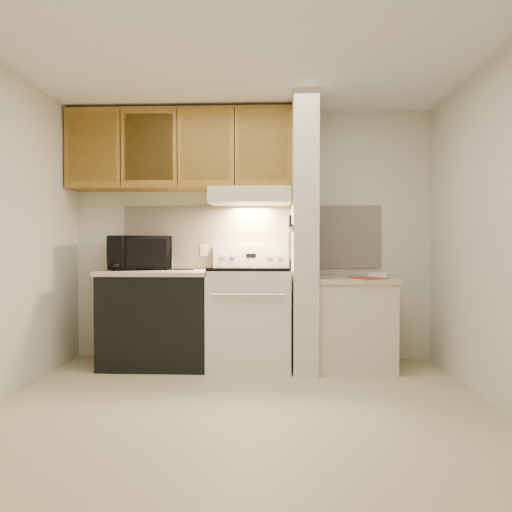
{
  "coord_description": "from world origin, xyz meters",
  "views": [
    {
      "loc": [
        0.23,
        -3.14,
        1.14
      ],
      "look_at": [
        0.07,
        0.75,
        1.06
      ],
      "focal_mm": 32.0,
      "sensor_mm": 36.0,
      "label": 1
    }
  ],
  "objects": [
    {
      "name": "floor",
      "position": [
        0.0,
        0.0,
        0.0
      ],
      "size": [
        3.6,
        3.6,
        0.0
      ],
      "primitive_type": "plane",
      "color": "#C5B88B",
      "rests_on": "ground"
    },
    {
      "name": "ceiling",
      "position": [
        0.0,
        0.0,
        2.5
      ],
      "size": [
        3.6,
        3.6,
        0.0
      ],
      "primitive_type": "plane",
      "rotation": [
        3.14,
        0.0,
        0.0
      ],
      "color": "white",
      "rests_on": "wall_back"
    },
    {
      "name": "wall_back",
      "position": [
        0.0,
        1.5,
        1.25
      ],
      "size": [
        3.6,
        2.5,
        0.02
      ],
      "primitive_type": "cube",
      "rotation": [
        1.57,
        0.0,
        0.0
      ],
      "color": "beige",
      "rests_on": "floor"
    },
    {
      "name": "wall_right",
      "position": [
        1.8,
        0.0,
        1.25
      ],
      "size": [
        0.02,
        3.0,
        2.5
      ],
      "primitive_type": "cube",
      "color": "beige",
      "rests_on": "floor"
    },
    {
      "name": "backsplash",
      "position": [
        0.0,
        1.49,
        1.24
      ],
      "size": [
        2.6,
        0.02,
        0.63
      ],
      "primitive_type": "cube",
      "color": "#F2E2C5",
      "rests_on": "wall_back"
    },
    {
      "name": "range_body",
      "position": [
        0.0,
        1.16,
        0.46
      ],
      "size": [
        0.76,
        0.65,
        0.92
      ],
      "primitive_type": "cube",
      "color": "silver",
      "rests_on": "floor"
    },
    {
      "name": "oven_window",
      "position": [
        0.0,
        0.84,
        0.5
      ],
      "size": [
        0.5,
        0.01,
        0.3
      ],
      "primitive_type": "cube",
      "color": "black",
      "rests_on": "range_body"
    },
    {
      "name": "oven_handle",
      "position": [
        0.0,
        0.8,
        0.72
      ],
      "size": [
        0.65,
        0.02,
        0.02
      ],
      "primitive_type": "cylinder",
      "rotation": [
        0.0,
        1.57,
        0.0
      ],
      "color": "silver",
      "rests_on": "range_body"
    },
    {
      "name": "cooktop",
      "position": [
        0.0,
        1.16,
        0.94
      ],
      "size": [
        0.74,
        0.64,
        0.03
      ],
      "primitive_type": "cube",
      "color": "black",
      "rests_on": "range_body"
    },
    {
      "name": "range_backguard",
      "position": [
        0.0,
        1.44,
        1.05
      ],
      "size": [
        0.76,
        0.08,
        0.2
      ],
      "primitive_type": "cube",
      "color": "silver",
      "rests_on": "range_body"
    },
    {
      "name": "range_display",
      "position": [
        0.0,
        1.4,
        1.05
      ],
      "size": [
        0.1,
        0.01,
        0.04
      ],
      "primitive_type": "cube",
      "color": "black",
      "rests_on": "range_backguard"
    },
    {
      "name": "range_knob_left_outer",
      "position": [
        -0.28,
        1.4,
        1.05
      ],
      "size": [
        0.05,
        0.02,
        0.05
      ],
      "primitive_type": "cylinder",
      "rotation": [
        1.57,
        0.0,
        0.0
      ],
      "color": "silver",
      "rests_on": "range_backguard"
    },
    {
      "name": "range_knob_left_inner",
      "position": [
        -0.18,
        1.4,
        1.05
      ],
      "size": [
        0.05,
        0.02,
        0.05
      ],
      "primitive_type": "cylinder",
      "rotation": [
        1.57,
        0.0,
        0.0
      ],
      "color": "silver",
      "rests_on": "range_backguard"
    },
    {
      "name": "range_knob_right_inner",
      "position": [
        0.18,
        1.4,
        1.05
      ],
      "size": [
        0.05,
        0.02,
        0.05
      ],
      "primitive_type": "cylinder",
      "rotation": [
        1.57,
        0.0,
        0.0
      ],
      "color": "silver",
      "rests_on": "range_backguard"
    },
    {
      "name": "range_knob_right_outer",
      "position": [
        0.28,
        1.4,
        1.05
      ],
      "size": [
        0.05,
        0.02,
        0.05
      ],
      "primitive_type": "cylinder",
      "rotation": [
        1.57,
        0.0,
        0.0
      ],
      "color": "silver",
      "rests_on": "range_backguard"
    },
    {
      "name": "dishwasher_front",
      "position": [
        -0.88,
        1.17,
        0.43
      ],
      "size": [
        1.0,
        0.63,
        0.87
      ],
      "primitive_type": "cube",
      "color": "black",
      "rests_on": "floor"
    },
    {
      "name": "left_countertop",
      "position": [
        -0.88,
        1.17,
        0.89
      ],
      "size": [
        1.04,
        0.67,
        0.04
      ],
      "primitive_type": "cube",
      "color": "beige",
      "rests_on": "dishwasher_front"
    },
    {
      "name": "spoon_rest",
      "position": [
        -0.67,
        1.24,
        0.92
      ],
      "size": [
        0.25,
        0.09,
        0.02
      ],
      "primitive_type": "cube",
      "rotation": [
        0.0,
        0.0,
        0.06
      ],
      "color": "black",
      "rests_on": "left_countertop"
    },
    {
      "name": "teal_jar",
      "position": [
        -0.83,
        1.39,
        0.96
      ],
      "size": [
        0.12,
        0.12,
        0.11
      ],
      "primitive_type": "cylinder",
      "rotation": [
        0.0,
        0.0,
        0.24
      ],
      "color": "#206659",
      "rests_on": "left_countertop"
    },
    {
      "name": "outlet",
      "position": [
        -0.48,
        1.48,
        1.1
      ],
      "size": [
        0.08,
        0.01,
        0.12
      ],
      "primitive_type": "cube",
      "color": "beige",
      "rests_on": "backsplash"
    },
    {
      "name": "microwave",
      "position": [
        -1.1,
        1.31,
        1.08
      ],
      "size": [
        0.7,
        0.57,
        0.33
      ],
      "primitive_type": "imported",
      "rotation": [
        0.0,
        0.0,
        0.32
      ],
      "color": "black",
      "rests_on": "left_countertop"
    },
    {
      "name": "partition_pillar",
      "position": [
        0.51,
        1.15,
        1.25
      ],
      "size": [
        0.22,
        0.7,
        2.5
      ],
      "primitive_type": "cube",
      "color": "beige",
      "rests_on": "floor"
    },
    {
      "name": "pillar_trim",
      "position": [
        0.39,
        1.15,
        1.3
      ],
      "size": [
        0.01,
        0.7,
        0.04
      ],
      "primitive_type": "cube",
      "color": "olive",
      "rests_on": "partition_pillar"
    },
    {
      "name": "knife_strip",
      "position": [
        0.39,
        1.1,
        1.32
      ],
      "size": [
        0.02,
        0.42,
        0.04
      ],
      "primitive_type": "cube",
      "color": "black",
      "rests_on": "partition_pillar"
    },
    {
      "name": "knife_blade_a",
      "position": [
        0.38,
        0.93,
        1.22
      ],
      "size": [
        0.01,
        0.03,
        0.16
      ],
      "primitive_type": "cube",
      "color": "silver",
      "rests_on": "knife_strip"
    },
    {
      "name": "knife_handle_a",
      "position": [
        0.38,
        0.94,
        1.37
      ],
      "size": [
        0.02,
        0.02,
        0.1
      ],
      "primitive_type": "cylinder",
      "color": "black",
      "rests_on": "knife_strip"
    },
    {
      "name": "knife_blade_b",
      "position": [
        0.38,
        1.02,
        1.21
      ],
      "size": [
        0.01,
        0.04,
        0.18
      ],
      "primitive_type": "cube",
      "color": "silver",
      "rests_on": "knife_strip"
    },
    {
      "name": "knife_handle_b",
      "position": [
        0.38,
        1.03,
        1.37
      ],
      "size": [
        0.02,
        0.02,
        0.1
      ],
      "primitive_type": "cylinder",
      "color": "black",
      "rests_on": "knife_strip"
    },
    {
      "name": "knife_blade_c",
      "position": [
        0.38,
        1.1,
        1.2
      ],
      "size": [
        0.01,
        0.04,
        0.2
      ],
      "primitive_type": "cube",
      "color": "silver",
      "rests_on": "knife_strip"
    },
    {
      "name": "knife_handle_c",
      "position": [
        0.38,
        1.11,
        1.37
      ],
      "size": [
        0.02,
        0.02,
        0.1
      ],
      "primitive_type": "cylinder",
      "color": "black",
      "rests_on": "knife_strip"
    },
    {
      "name": "knife_blade_d",
      "position": [
        0.38,
        1.17,
        1.22
      ],
      "size": [
        0.01,
        0.04,
        0.16
      ],
      "primitive_type": "cube",
      "color": "silver",
      "rests_on": "knife_strip"
    },
    {
      "name": "knife_handle_d",
      "position": [
        0.38,
        1.19,
        1.37
      ],
      "size": [
        0.02,
        0.02,
        0.1
      ],
      "primitive_type": "cylinder",
      "color": "black",
      "rests_on": "knife_strip"
    },
    {
      "name": "knife_blade_e",
      "position": [
        0.38,
        1.27,
        1.21
      ],
      "size": [
        0.01,
        0.04,
        0.18
      ],
      "primitive_type": "cube",
      "color": "silver",
      "rests_on": "knife_strip"
    },
    {
      "name": "knife_handle_e",
      "position": [
        0.38,
        1.25,
        1.37
      ],
      "size": [
        0.02,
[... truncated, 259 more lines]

